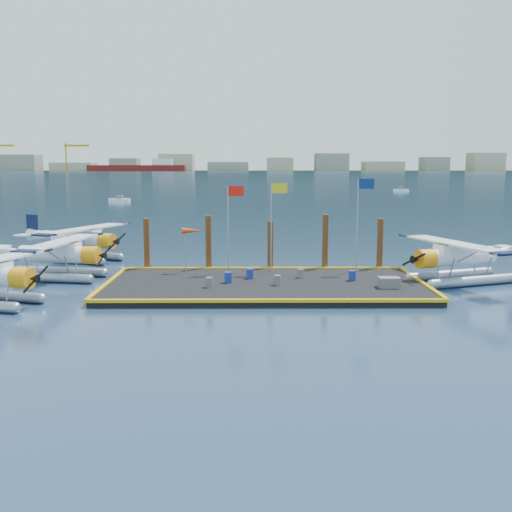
{
  "coord_description": "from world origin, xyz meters",
  "views": [
    {
      "loc": [
        -0.82,
        -35.69,
        7.76
      ],
      "look_at": [
        -0.57,
        2.0,
        1.79
      ],
      "focal_mm": 40.0,
      "sensor_mm": 36.0,
      "label": 1
    }
  ],
  "objects_px": {
    "drum_2": "(301,273)",
    "piling_0": "(147,246)",
    "drum_4": "(352,276)",
    "flagpole_yellow": "(274,213)",
    "drum_5": "(250,274)",
    "crate": "(389,282)",
    "seaplane_b": "(57,257)",
    "piling_2": "(270,247)",
    "flagpole_blue": "(360,211)",
    "piling_3": "(325,244)",
    "windsock": "(192,232)",
    "drum_3": "(209,282)",
    "seaplane_d": "(458,259)",
    "drum_0": "(228,277)",
    "seaplane_c": "(82,242)",
    "piling_4": "(380,246)",
    "piling_1": "(209,245)",
    "flagpole_red": "(231,215)",
    "drum_1": "(277,280)"
  },
  "relations": [
    {
      "from": "drum_2",
      "to": "piling_0",
      "type": "bearing_deg",
      "value": 160.59
    },
    {
      "from": "drum_4",
      "to": "flagpole_yellow",
      "type": "relative_size",
      "value": 0.11
    },
    {
      "from": "drum_5",
      "to": "crate",
      "type": "bearing_deg",
      "value": -18.7
    },
    {
      "from": "seaplane_b",
      "to": "drum_5",
      "type": "distance_m",
      "value": 13.48
    },
    {
      "from": "seaplane_b",
      "to": "drum_4",
      "type": "distance_m",
      "value": 20.15
    },
    {
      "from": "seaplane_b",
      "to": "piling_2",
      "type": "distance_m",
      "value": 14.96
    },
    {
      "from": "piling_0",
      "to": "seaplane_b",
      "type": "bearing_deg",
      "value": -159.3
    },
    {
      "from": "flagpole_blue",
      "to": "piling_3",
      "type": "distance_m",
      "value": 3.72
    },
    {
      "from": "windsock",
      "to": "drum_3",
      "type": "bearing_deg",
      "value": -73.46
    },
    {
      "from": "seaplane_d",
      "to": "drum_5",
      "type": "height_order",
      "value": "seaplane_d"
    },
    {
      "from": "seaplane_b",
      "to": "drum_0",
      "type": "relative_size",
      "value": 14.63
    },
    {
      "from": "seaplane_c",
      "to": "windsock",
      "type": "distance_m",
      "value": 12.25
    },
    {
      "from": "seaplane_c",
      "to": "flagpole_yellow",
      "type": "height_order",
      "value": "flagpole_yellow"
    },
    {
      "from": "drum_2",
      "to": "piling_2",
      "type": "xyz_separation_m",
      "value": [
        -1.91,
        3.84,
        1.21
      ]
    },
    {
      "from": "piling_2",
      "to": "piling_4",
      "type": "xyz_separation_m",
      "value": [
        8.0,
        0.0,
        0.1
      ]
    },
    {
      "from": "piling_1",
      "to": "piling_2",
      "type": "relative_size",
      "value": 1.11
    },
    {
      "from": "piling_0",
      "to": "piling_3",
      "type": "xyz_separation_m",
      "value": [
        13.0,
        0.0,
        0.15
      ]
    },
    {
      "from": "flagpole_blue",
      "to": "piling_4",
      "type": "distance_m",
      "value": 3.61
    },
    {
      "from": "crate",
      "to": "piling_1",
      "type": "bearing_deg",
      "value": 148.8
    },
    {
      "from": "flagpole_red",
      "to": "seaplane_b",
      "type": "bearing_deg",
      "value": -177.2
    },
    {
      "from": "drum_3",
      "to": "piling_2",
      "type": "height_order",
      "value": "piling_2"
    },
    {
      "from": "drum_2",
      "to": "drum_3",
      "type": "height_order",
      "value": "drum_3"
    },
    {
      "from": "piling_3",
      "to": "drum_1",
      "type": "bearing_deg",
      "value": -121.32
    },
    {
      "from": "drum_3",
      "to": "flagpole_red",
      "type": "distance_m",
      "value": 6.54
    },
    {
      "from": "windsock",
      "to": "piling_0",
      "type": "bearing_deg",
      "value": 155.27
    },
    {
      "from": "piling_1",
      "to": "piling_2",
      "type": "xyz_separation_m",
      "value": [
        4.5,
        0.0,
        -0.2
      ]
    },
    {
      "from": "drum_1",
      "to": "flagpole_red",
      "type": "height_order",
      "value": "flagpole_red"
    },
    {
      "from": "seaplane_c",
      "to": "flagpole_red",
      "type": "height_order",
      "value": "flagpole_red"
    },
    {
      "from": "piling_2",
      "to": "piling_3",
      "type": "distance_m",
      "value": 4.01
    },
    {
      "from": "piling_3",
      "to": "piling_0",
      "type": "bearing_deg",
      "value": 180.0
    },
    {
      "from": "piling_2",
      "to": "piling_3",
      "type": "bearing_deg",
      "value": 0.0
    },
    {
      "from": "drum_2",
      "to": "flagpole_yellow",
      "type": "xyz_separation_m",
      "value": [
        -1.71,
        2.24,
        3.82
      ]
    },
    {
      "from": "flagpole_blue",
      "to": "windsock",
      "type": "distance_m",
      "value": 11.81
    },
    {
      "from": "flagpole_blue",
      "to": "piling_0",
      "type": "relative_size",
      "value": 1.62
    },
    {
      "from": "seaplane_d",
      "to": "piling_1",
      "type": "distance_m",
      "value": 17.32
    },
    {
      "from": "drum_5",
      "to": "seaplane_d",
      "type": "bearing_deg",
      "value": 1.76
    },
    {
      "from": "drum_5",
      "to": "piling_2",
      "type": "height_order",
      "value": "piling_2"
    },
    {
      "from": "seaplane_b",
      "to": "flagpole_yellow",
      "type": "height_order",
      "value": "flagpole_yellow"
    },
    {
      "from": "flagpole_red",
      "to": "piling_1",
      "type": "distance_m",
      "value": 3.28
    },
    {
      "from": "drum_0",
      "to": "windsock",
      "type": "distance_m",
      "value": 5.33
    },
    {
      "from": "seaplane_d",
      "to": "drum_1",
      "type": "height_order",
      "value": "seaplane_d"
    },
    {
      "from": "drum_5",
      "to": "piling_0",
      "type": "relative_size",
      "value": 0.16
    },
    {
      "from": "drum_3",
      "to": "piling_1",
      "type": "distance_m",
      "value": 7.03
    },
    {
      "from": "drum_5",
      "to": "flagpole_red",
      "type": "xyz_separation_m",
      "value": [
        -1.32,
        2.51,
        3.67
      ]
    },
    {
      "from": "drum_3",
      "to": "seaplane_d",
      "type": "bearing_deg",
      "value": 11.02
    },
    {
      "from": "drum_2",
      "to": "drum_5",
      "type": "height_order",
      "value": "drum_5"
    },
    {
      "from": "seaplane_d",
      "to": "flagpole_blue",
      "type": "bearing_deg",
      "value": 52.13
    },
    {
      "from": "piling_4",
      "to": "seaplane_c",
      "type": "bearing_deg",
      "value": 166.8
    },
    {
      "from": "flagpole_yellow",
      "to": "piling_4",
      "type": "xyz_separation_m",
      "value": [
        7.8,
        1.6,
        -2.51
      ]
    },
    {
      "from": "seaplane_d",
      "to": "drum_0",
      "type": "xyz_separation_m",
      "value": [
        -15.27,
        -1.81,
        -0.85
      ]
    }
  ]
}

